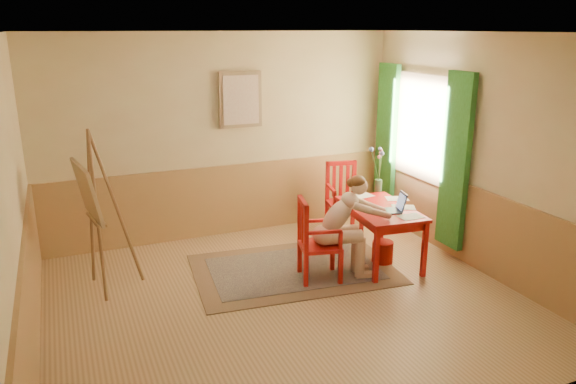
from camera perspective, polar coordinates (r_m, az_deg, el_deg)
name	(u,v)px	position (r m, az deg, el deg)	size (l,w,h in m)	color
room	(286,176)	(5.56, -0.16, 1.66)	(5.04, 4.54, 2.84)	tan
wainscot	(261,233)	(6.54, -2.87, -4.29)	(5.00, 4.50, 1.00)	tan
window	(419,143)	(7.68, 13.47, 5.02)	(0.12, 2.01, 2.20)	white
wall_portrait	(241,100)	(7.58, -4.94, 9.52)	(0.60, 0.05, 0.76)	#9C7D57
rug	(294,269)	(6.78, 0.60, -8.00)	(2.55, 1.83, 0.02)	#8C7251
table	(380,214)	(6.88, 9.56, -2.30)	(0.83, 1.26, 0.72)	red
chair_left	(316,240)	(6.35, 2.89, -5.02)	(0.54, 0.53, 0.99)	red
chair_back	(343,198)	(7.86, 5.77, -0.64)	(0.54, 0.55, 1.01)	red
figure	(344,223)	(6.38, 5.82, -3.17)	(0.95, 0.51, 1.24)	#D5AF8D
laptop	(391,208)	(6.70, 10.68, -1.64)	(0.42, 0.31, 0.23)	#1E2338
papers	(393,204)	(6.99, 10.82, -1.25)	(0.66, 1.16, 0.00)	white
vase	(378,171)	(7.46, 9.38, 2.16)	(0.20, 0.30, 0.60)	#3F724C
wastebasket	(382,252)	(7.02, 9.78, -6.17)	(0.26, 0.26, 0.28)	red
easel	(91,198)	(6.26, -19.75, -0.57)	(0.66, 0.82, 1.84)	olive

